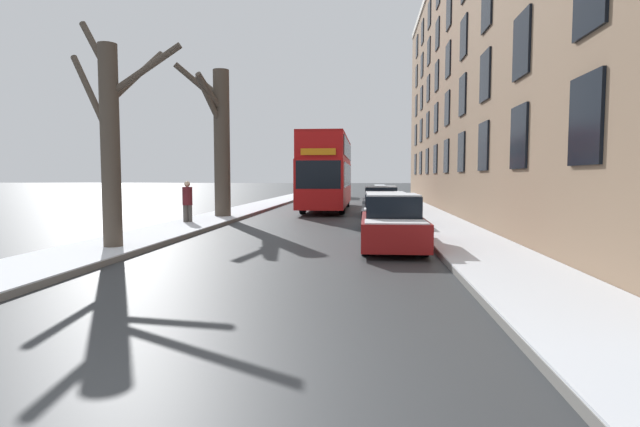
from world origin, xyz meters
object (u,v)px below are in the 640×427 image
object	(u,v)px
parked_car_0	(392,223)
oncoming_van	(332,184)
bare_tree_left_1	(220,138)
parked_car_1	(385,211)
pedestrian_left_sidewalk	(187,201)
bare_tree_left_0	(112,134)
parked_car_2	(381,202)
double_decker_bus	(328,169)

from	to	relation	value
parked_car_0	oncoming_van	world-z (taller)	oncoming_van
bare_tree_left_1	oncoming_van	distance (m)	26.19
parked_car_1	parked_car_0	bearing A→B (deg)	-90.00
parked_car_0	pedestrian_left_sidewalk	xyz separation A→B (m)	(-7.99, 5.70, 0.30)
parked_car_0	oncoming_van	distance (m)	34.95
parked_car_1	bare_tree_left_0	bearing A→B (deg)	-137.10
parked_car_1	oncoming_van	bearing A→B (deg)	98.07
bare_tree_left_1	parked_car_1	xyz separation A→B (m)	(7.54, -3.31, -3.15)
parked_car_1	oncoming_van	size ratio (longest dim) A/B	0.88
bare_tree_left_1	parked_car_2	size ratio (longest dim) A/B	1.56
double_decker_bus	parked_car_2	xyz separation A→B (m)	(3.08, -4.42, -1.76)
oncoming_van	parked_car_1	bearing A→B (deg)	-81.93
parked_car_2	bare_tree_left_0	bearing A→B (deg)	-119.52
bare_tree_left_1	oncoming_van	size ratio (longest dim) A/B	1.44
pedestrian_left_sidewalk	bare_tree_left_0	bearing A→B (deg)	60.88
double_decker_bus	parked_car_0	size ratio (longest dim) A/B	2.60
bare_tree_left_1	oncoming_van	xyz separation A→B (m)	(3.41, 25.85, -2.52)
double_decker_bus	parked_car_0	xyz separation A→B (m)	(3.08, -16.16, -1.76)
parked_car_1	parked_car_2	world-z (taller)	parked_car_2
parked_car_2	parked_car_1	bearing A→B (deg)	-90.00
bare_tree_left_0	pedestrian_left_sidewalk	bearing A→B (deg)	94.76
bare_tree_left_1	double_decker_bus	xyz separation A→B (m)	(4.46, 7.30, -1.35)
double_decker_bus	oncoming_van	xyz separation A→B (m)	(-1.05, 18.55, -1.18)
oncoming_van	pedestrian_left_sidewalk	world-z (taller)	oncoming_van
double_decker_bus	parked_car_1	size ratio (longest dim) A/B	2.69
parked_car_2	oncoming_van	size ratio (longest dim) A/B	0.93
bare_tree_left_1	parked_car_0	bearing A→B (deg)	-49.60
double_decker_bus	pedestrian_left_sidewalk	bearing A→B (deg)	-115.13
bare_tree_left_0	oncoming_van	xyz separation A→B (m)	(3.27, 36.04, -1.84)
parked_car_2	pedestrian_left_sidewalk	size ratio (longest dim) A/B	2.50
parked_car_0	parked_car_2	bearing A→B (deg)	90.00
parked_car_0	pedestrian_left_sidewalk	world-z (taller)	pedestrian_left_sidewalk
bare_tree_left_1	double_decker_bus	size ratio (longest dim) A/B	0.61
parked_car_0	parked_car_1	bearing A→B (deg)	90.00
bare_tree_left_1	parked_car_1	bearing A→B (deg)	-23.71
oncoming_van	pedestrian_left_sidewalk	distance (m)	29.26
bare_tree_left_1	oncoming_van	world-z (taller)	bare_tree_left_1
parked_car_0	parked_car_1	world-z (taller)	parked_car_0
bare_tree_left_0	parked_car_0	bearing A→B (deg)	10.20
parked_car_0	parked_car_2	distance (m)	11.74
bare_tree_left_0	double_decker_bus	bearing A→B (deg)	76.13
double_decker_bus	parked_car_2	bearing A→B (deg)	-55.11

